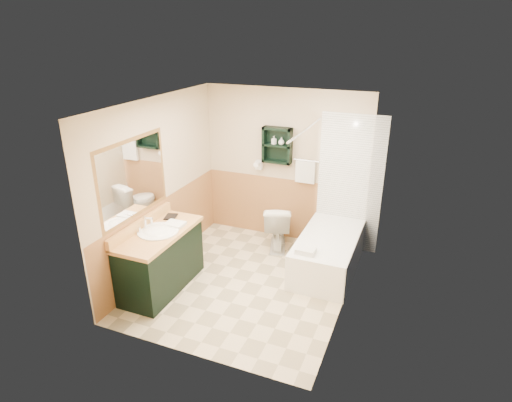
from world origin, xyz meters
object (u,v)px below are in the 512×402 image
object	(u,v)px
soap_bottle_a	(274,142)
soap_bottle_b	(281,142)
vanity	(161,260)
toilet	(278,226)
hair_dryer	(259,165)
wall_shelf	(277,145)
vanity_book	(165,210)
bathtub	(328,253)

from	to	relation	value
soap_bottle_a	soap_bottle_b	size ratio (longest dim) A/B	1.09
vanity	toilet	size ratio (longest dim) A/B	1.78
hair_dryer	soap_bottle_b	world-z (taller)	soap_bottle_b
wall_shelf	hair_dryer	xyz separation A→B (m)	(-0.30, 0.02, -0.35)
soap_bottle_a	wall_shelf	bearing A→B (deg)	5.75
toilet	soap_bottle_a	world-z (taller)	soap_bottle_a
wall_shelf	soap_bottle_a	size ratio (longest dim) A/B	4.44
wall_shelf	soap_bottle_b	distance (m)	0.09
toilet	vanity_book	bearing A→B (deg)	27.97
bathtub	soap_bottle_a	bearing A→B (deg)	147.94
hair_dryer	vanity	size ratio (longest dim) A/B	0.19
wall_shelf	vanity	size ratio (longest dim) A/B	0.43
vanity_book	hair_dryer	bearing A→B (deg)	48.70
vanity	bathtub	distance (m)	2.30
bathtub	hair_dryer	bearing A→B (deg)	152.05
vanity	soap_bottle_a	xyz separation A→B (m)	(0.85, 1.93, 1.19)
hair_dryer	toilet	bearing A→B (deg)	-36.85
wall_shelf	soap_bottle_b	xyz separation A→B (m)	(0.07, -0.01, 0.06)
hair_dryer	bathtub	bearing A→B (deg)	-27.95
vanity_book	soap_bottle_a	size ratio (longest dim) A/B	1.65
bathtub	soap_bottle_b	world-z (taller)	soap_bottle_b
wall_shelf	vanity_book	xyz separation A→B (m)	(-1.06, -1.52, -0.63)
vanity	toilet	world-z (taller)	vanity
hair_dryer	soap_bottle_a	bearing A→B (deg)	-6.83
bathtub	soap_bottle_a	world-z (taller)	soap_bottle_a
bathtub	soap_bottle_b	size ratio (longest dim) A/B	13.14
vanity	soap_bottle_b	bearing A→B (deg)	63.48
vanity	toilet	distance (m)	1.93
wall_shelf	bathtub	world-z (taller)	wall_shelf
vanity	soap_bottle_a	distance (m)	2.42
bathtub	vanity_book	bearing A→B (deg)	-158.05
bathtub	vanity_book	size ratio (longest dim) A/B	7.33
toilet	vanity	bearing A→B (deg)	40.26
vanity	toilet	xyz separation A→B (m)	(1.03, 1.63, -0.05)
wall_shelf	bathtub	bearing A→B (deg)	-33.48
wall_shelf	bathtub	distance (m)	1.78
toilet	vanity_book	size ratio (longest dim) A/B	3.52
hair_dryer	bathtub	world-z (taller)	hair_dryer
bathtub	toilet	bearing A→B (deg)	157.13
soap_bottle_b	wall_shelf	bearing A→B (deg)	175.83
vanity_book	soap_bottle_b	bearing A→B (deg)	38.21
soap_bottle_a	soap_bottle_b	xyz separation A→B (m)	(0.12, 0.00, 0.02)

